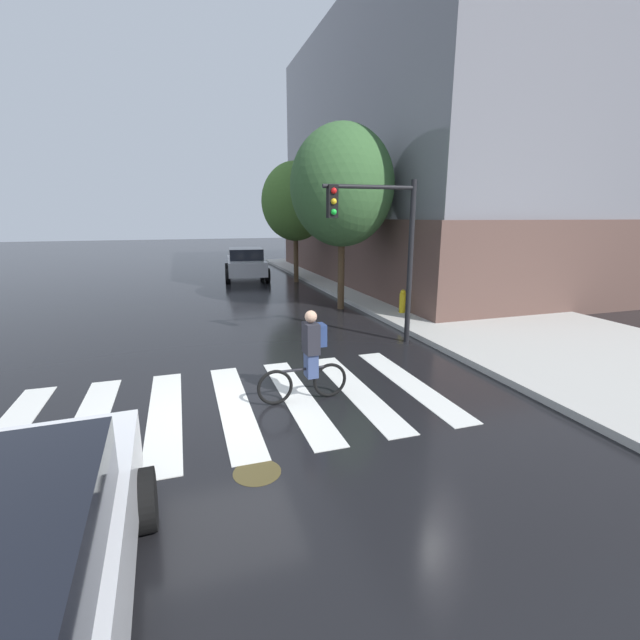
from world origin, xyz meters
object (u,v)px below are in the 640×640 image
(cyclist, at_px, (309,356))
(fire_hydrant, at_px, (403,301))
(sedan_mid, at_px, (246,263))
(manhole_cover, at_px, (257,472))
(street_tree_near, at_px, (342,186))
(street_tree_mid, at_px, (295,202))
(traffic_light_near, at_px, (382,235))

(cyclist, distance_m, fire_hydrant, 7.40)
(sedan_mid, bearing_deg, fire_hydrant, -71.30)
(manhole_cover, height_order, cyclist, cyclist)
(cyclist, relative_size, street_tree_near, 0.27)
(cyclist, xyz_separation_m, street_tree_mid, (3.53, 14.26, 3.16))
(manhole_cover, xyz_separation_m, sedan_mid, (2.61, 18.31, 0.85))
(cyclist, bearing_deg, fire_hydrant, 48.34)
(manhole_cover, height_order, street_tree_mid, street_tree_mid)
(sedan_mid, xyz_separation_m, street_tree_near, (2.12, -8.90, 3.46))
(cyclist, bearing_deg, street_tree_mid, 76.10)
(fire_hydrant, relative_size, street_tree_near, 0.12)
(fire_hydrant, distance_m, street_tree_mid, 9.50)
(cyclist, bearing_deg, manhole_cover, -123.30)
(traffic_light_near, bearing_deg, cyclist, -134.26)
(manhole_cover, height_order, fire_hydrant, fire_hydrant)
(sedan_mid, distance_m, traffic_light_near, 13.68)
(traffic_light_near, bearing_deg, street_tree_near, 82.06)
(traffic_light_near, height_order, street_tree_mid, street_tree_mid)
(sedan_mid, distance_m, cyclist, 16.32)
(manhole_cover, relative_size, sedan_mid, 0.13)
(street_tree_near, bearing_deg, sedan_mid, 103.38)
(sedan_mid, relative_size, cyclist, 2.89)
(manhole_cover, xyz_separation_m, street_tree_mid, (4.86, 16.29, 4.00))
(fire_hydrant, height_order, street_tree_mid, street_tree_mid)
(traffic_light_near, xyz_separation_m, street_tree_mid, (0.78, 11.43, 1.14))
(manhole_cover, distance_m, cyclist, 2.57)
(sedan_mid, height_order, street_tree_near, street_tree_near)
(street_tree_mid, bearing_deg, cyclist, -103.90)
(fire_hydrant, bearing_deg, cyclist, -131.66)
(cyclist, xyz_separation_m, street_tree_near, (3.39, 7.38, 3.47))
(sedan_mid, distance_m, street_tree_mid, 4.37)
(fire_hydrant, bearing_deg, manhole_cover, -129.59)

